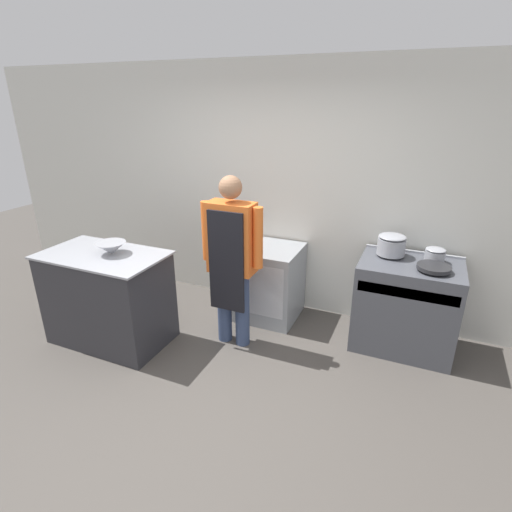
# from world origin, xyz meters

# --- Properties ---
(ground_plane) EXTENTS (14.00, 14.00, 0.00)m
(ground_plane) POSITION_xyz_m (0.00, 0.00, 0.00)
(ground_plane) COLOR #4C4742
(wall_back) EXTENTS (8.00, 0.05, 2.70)m
(wall_back) POSITION_xyz_m (0.00, 1.96, 1.35)
(wall_back) COLOR silver
(wall_back) RESTS_ON ground_plane
(prep_counter) EXTENTS (1.20, 0.70, 0.93)m
(prep_counter) POSITION_xyz_m (-1.29, 0.52, 0.47)
(prep_counter) COLOR #2D2D33
(prep_counter) RESTS_ON ground_plane
(stove) EXTENTS (0.92, 0.65, 0.90)m
(stove) POSITION_xyz_m (1.43, 1.56, 0.44)
(stove) COLOR #4C4F56
(stove) RESTS_ON ground_plane
(fridge_unit) EXTENTS (0.66, 0.63, 0.82)m
(fridge_unit) POSITION_xyz_m (-0.01, 1.60, 0.41)
(fridge_unit) COLOR #93999E
(fridge_unit) RESTS_ON ground_plane
(person_cook) EXTENTS (0.62, 0.24, 1.69)m
(person_cook) POSITION_xyz_m (-0.13, 0.96, 0.95)
(person_cook) COLOR #38476B
(person_cook) RESTS_ON ground_plane
(mixing_bowl) EXTENTS (0.28, 0.28, 0.11)m
(mixing_bowl) POSITION_xyz_m (-1.20, 0.56, 0.99)
(mixing_bowl) COLOR #9EA0A8
(mixing_bowl) RESTS_ON prep_counter
(stock_pot) EXTENTS (0.26, 0.26, 0.20)m
(stock_pot) POSITION_xyz_m (1.22, 1.68, 1.01)
(stock_pot) COLOR #9EA0A8
(stock_pot) RESTS_ON stove
(saute_pan) EXTENTS (0.29, 0.29, 0.04)m
(saute_pan) POSITION_xyz_m (1.61, 1.45, 0.92)
(saute_pan) COLOR #262628
(saute_pan) RESTS_ON stove
(sauce_pot) EXTENTS (0.18, 0.18, 0.12)m
(sauce_pot) POSITION_xyz_m (1.61, 1.68, 0.97)
(sauce_pot) COLOR #9EA0A8
(sauce_pot) RESTS_ON stove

